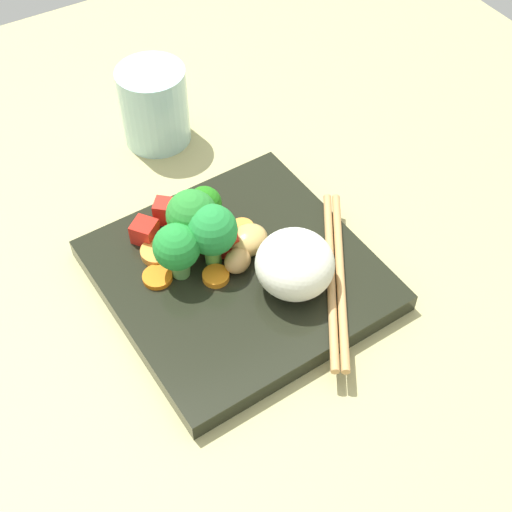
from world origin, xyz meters
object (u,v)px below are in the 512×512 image
carrot_slice_4 (242,228)px  square_plate (238,275)px  chopstick_pair (336,276)px  broccoli_floret_1 (192,216)px  drinking_glass (154,106)px  rice_mound (295,264)px

carrot_slice_4 → square_plate: bearing=-125.0°
square_plate → chopstick_pair: bearing=-38.7°
broccoli_floret_1 → chopstick_pair: bearing=-47.8°
broccoli_floret_1 → chopstick_pair: size_ratio=0.37×
square_plate → drinking_glass: (2.75, 22.98, 3.49)cm
rice_mound → drinking_glass: size_ratio=0.81×
broccoli_floret_1 → drinking_glass: size_ratio=0.75×
broccoli_floret_1 → carrot_slice_4: bearing=-6.8°
chopstick_pair → carrot_slice_4: bearing=57.2°
drinking_glass → broccoli_floret_1: bearing=-104.9°
square_plate → rice_mound: 6.66cm
chopstick_pair → rice_mound: bearing=101.3°
drinking_glass → rice_mound: bearing=-88.5°
broccoli_floret_1 → carrot_slice_4: (4.92, -0.58, -3.85)cm
broccoli_floret_1 → chopstick_pair: (9.26, -10.21, -3.76)cm
square_plate → carrot_slice_4: 4.99cm
broccoli_floret_1 → rice_mound: bearing=-57.4°
rice_mound → carrot_slice_4: bearing=94.8°
square_plate → chopstick_pair: chopstick_pair is taller
square_plate → carrot_slice_4: (2.76, 3.94, 1.30)cm
drinking_glass → carrot_slice_4: bearing=-90.0°
broccoli_floret_1 → carrot_slice_4: broccoli_floret_1 is taller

